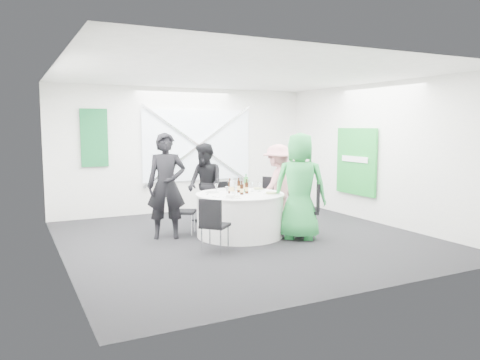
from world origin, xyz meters
name	(u,v)px	position (x,y,z in m)	size (l,w,h in m)	color
floor	(245,238)	(0.00, 0.00, 0.00)	(6.00, 6.00, 0.00)	black
ceiling	(245,74)	(0.00, 0.00, 2.80)	(6.00, 6.00, 0.00)	silver
wall_back	(185,150)	(0.00, 3.00, 1.40)	(6.00, 6.00, 0.00)	white
wall_front	(366,174)	(0.00, -3.00, 1.40)	(6.00, 6.00, 0.00)	white
wall_left	(58,164)	(-3.00, 0.00, 1.40)	(6.00, 6.00, 0.00)	white
wall_right	(379,153)	(3.00, 0.00, 1.40)	(6.00, 6.00, 0.00)	white
window_panel	(198,145)	(0.30, 2.96, 1.50)	(2.60, 0.03, 1.60)	white
window_brace_a	(198,145)	(0.30, 2.92, 1.50)	(0.05, 0.05, 3.16)	silver
window_brace_b	(198,145)	(0.30, 2.92, 1.50)	(0.05, 0.05, 3.16)	silver
green_banner	(94,138)	(-2.00, 2.95, 1.70)	(0.55, 0.04, 1.20)	#125E2E
green_sign	(356,161)	(2.94, 0.60, 1.20)	(0.05, 1.20, 1.40)	green
banquet_table	(240,215)	(0.00, 0.20, 0.38)	(1.56, 1.56, 0.76)	silver
chair_back	(223,199)	(0.22, 1.40, 0.48)	(0.43, 0.44, 0.82)	black
chair_back_left	(179,207)	(-0.93, 0.76, 0.50)	(0.54, 0.54, 0.86)	black
chair_back_right	(269,197)	(0.99, 0.88, 0.54)	(0.59, 0.59, 0.93)	black
chair_front_right	(311,206)	(1.04, -0.48, 0.57)	(0.61, 0.61, 0.97)	black
chair_front_left	(213,221)	(-0.88, -0.63, 0.49)	(0.55, 0.55, 0.85)	black
person_man_back_left	(166,186)	(-1.20, 0.63, 0.92)	(0.67, 0.44, 1.83)	black
person_man_back	(205,185)	(-0.22, 1.28, 0.81)	(0.79, 0.43, 1.62)	black
person_woman_pink	(278,185)	(1.11, 0.75, 0.79)	(1.03, 0.48, 1.59)	#CF8688
person_woman_green	(300,186)	(0.82, -0.46, 0.92)	(0.90, 0.58, 1.84)	green
plate_back	(224,189)	(-0.04, 0.78, 0.77)	(0.29, 0.29, 0.01)	white
plate_back_left	(212,192)	(-0.40, 0.49, 0.77)	(0.24, 0.24, 0.01)	white
plate_back_right	(258,189)	(0.52, 0.47, 0.78)	(0.26, 0.26, 0.04)	white
plate_front_right	(271,193)	(0.44, -0.13, 0.78)	(0.28, 0.28, 0.04)	white
plate_front_left	(232,197)	(-0.35, -0.18, 0.77)	(0.29, 0.29, 0.01)	white
napkin	(231,196)	(-0.37, -0.20, 0.80)	(0.16, 0.11, 0.05)	silver
beer_bottle_a	(230,187)	(-0.16, 0.29, 0.87)	(0.06, 0.06, 0.28)	#38170A
beer_bottle_b	(239,187)	(0.04, 0.33, 0.87)	(0.06, 0.06, 0.27)	#38170A
beer_bottle_c	(247,188)	(0.11, 0.16, 0.86)	(0.06, 0.06, 0.26)	#38170A
beer_bottle_d	(242,189)	(-0.03, 0.07, 0.85)	(0.06, 0.06, 0.24)	#38170A
green_water_bottle	(246,185)	(0.17, 0.30, 0.89)	(0.08, 0.08, 0.33)	green
clear_water_bottle	(232,188)	(-0.17, 0.17, 0.88)	(0.08, 0.08, 0.30)	white
wine_glass_a	(216,186)	(-0.36, 0.42, 0.88)	(0.07, 0.07, 0.17)	white
wine_glass_b	(259,185)	(0.42, 0.26, 0.88)	(0.07, 0.07, 0.17)	white
wine_glass_c	(252,185)	(0.31, 0.35, 0.88)	(0.07, 0.07, 0.17)	white
wine_glass_d	(229,184)	(-0.03, 0.57, 0.88)	(0.07, 0.07, 0.17)	white
wine_glass_e	(237,184)	(0.14, 0.61, 0.88)	(0.07, 0.07, 0.17)	white
wine_glass_f	(227,189)	(-0.36, -0.03, 0.88)	(0.07, 0.07, 0.17)	white
wine_glass_g	(235,189)	(-0.22, -0.06, 0.88)	(0.07, 0.07, 0.17)	white
fork_a	(216,197)	(-0.54, 0.01, 0.76)	(0.01, 0.15, 0.01)	silver
knife_a	(238,198)	(-0.29, -0.30, 0.76)	(0.01, 0.15, 0.01)	silver
fork_b	(209,192)	(-0.42, 0.60, 0.76)	(0.01, 0.15, 0.01)	silver
knife_b	(208,194)	(-0.56, 0.35, 0.76)	(0.01, 0.15, 0.01)	silver
fork_c	(236,189)	(0.19, 0.74, 0.76)	(0.01, 0.15, 0.01)	silver
knife_c	(219,190)	(-0.17, 0.75, 0.76)	(0.01, 0.15, 0.01)	silver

